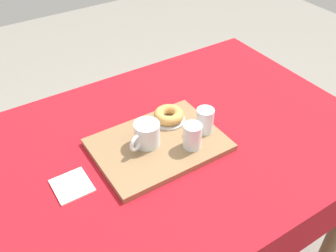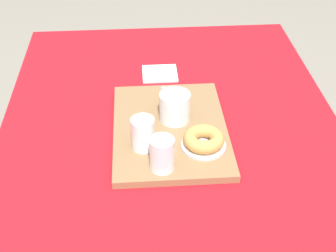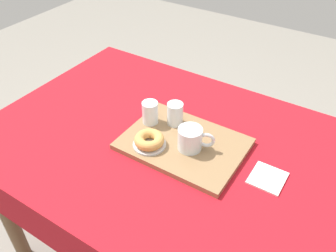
% 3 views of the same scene
% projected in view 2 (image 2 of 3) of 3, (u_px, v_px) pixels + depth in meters
% --- Properties ---
extents(dining_table, '(1.40, 0.96, 0.73)m').
position_uv_depth(dining_table, '(173.00, 165.00, 1.33)').
color(dining_table, '#A8141E').
rests_on(dining_table, ground).
extents(serving_tray, '(0.42, 0.31, 0.02)m').
position_uv_depth(serving_tray, '(170.00, 129.00, 1.30)').
color(serving_tray, olive).
rests_on(serving_tray, dining_table).
extents(tea_mug_left, '(0.12, 0.08, 0.08)m').
position_uv_depth(tea_mug_left, '(174.00, 107.00, 1.30)').
color(tea_mug_left, white).
rests_on(tea_mug_left, serving_tray).
extents(water_glass_near, '(0.06, 0.06, 0.09)m').
position_uv_depth(water_glass_near, '(143.00, 135.00, 1.20)').
color(water_glass_near, white).
rests_on(water_glass_near, serving_tray).
extents(water_glass_far, '(0.06, 0.06, 0.09)m').
position_uv_depth(water_glass_far, '(162.00, 155.00, 1.14)').
color(water_glass_far, white).
rests_on(water_glass_far, serving_tray).
extents(donut_plate_left, '(0.12, 0.12, 0.01)m').
position_uv_depth(donut_plate_left, '(203.00, 145.00, 1.23)').
color(donut_plate_left, silver).
rests_on(donut_plate_left, serving_tray).
extents(sugar_donut_left, '(0.11, 0.11, 0.04)m').
position_uv_depth(sugar_donut_left, '(204.00, 139.00, 1.21)').
color(sugar_donut_left, tan).
rests_on(sugar_donut_left, donut_plate_left).
extents(paper_napkin, '(0.11, 0.11, 0.01)m').
position_uv_depth(paper_napkin, '(160.00, 74.00, 1.55)').
color(paper_napkin, white).
rests_on(paper_napkin, dining_table).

